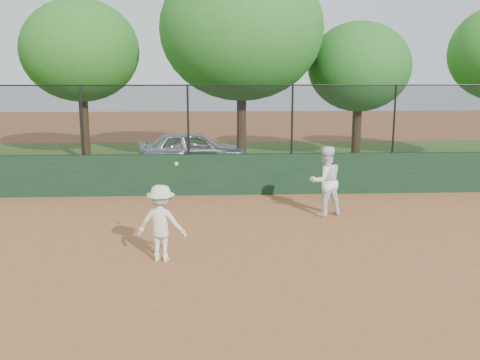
{
  "coord_description": "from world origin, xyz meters",
  "views": [
    {
      "loc": [
        0.22,
        -9.37,
        3.55
      ],
      "look_at": [
        0.8,
        2.2,
        1.2
      ],
      "focal_mm": 40.0,
      "sensor_mm": 36.0,
      "label": 1
    }
  ],
  "objects_px": {
    "parked_car": "(193,149)",
    "player_main": "(161,223)",
    "tree_1": "(80,51)",
    "player_second": "(325,181)",
    "tree_2": "(242,30)",
    "tree_3": "(359,67)"
  },
  "relations": [
    {
      "from": "player_second",
      "to": "player_main",
      "type": "relative_size",
      "value": 0.88
    },
    {
      "from": "player_second",
      "to": "tree_2",
      "type": "distance_m",
      "value": 8.41
    },
    {
      "from": "tree_1",
      "to": "parked_car",
      "type": "bearing_deg",
      "value": -21.48
    },
    {
      "from": "parked_car",
      "to": "player_main",
      "type": "height_order",
      "value": "player_main"
    },
    {
      "from": "player_main",
      "to": "tree_3",
      "type": "height_order",
      "value": "tree_3"
    },
    {
      "from": "parked_car",
      "to": "tree_1",
      "type": "bearing_deg",
      "value": 62.19
    },
    {
      "from": "player_second",
      "to": "tree_1",
      "type": "distance_m",
      "value": 12.39
    },
    {
      "from": "parked_car",
      "to": "tree_2",
      "type": "height_order",
      "value": "tree_2"
    },
    {
      "from": "tree_1",
      "to": "tree_2",
      "type": "distance_m",
      "value": 6.51
    },
    {
      "from": "player_second",
      "to": "tree_3",
      "type": "xyz_separation_m",
      "value": [
        2.98,
        8.28,
        2.86
      ]
    },
    {
      "from": "player_second",
      "to": "player_main",
      "type": "height_order",
      "value": "player_main"
    },
    {
      "from": "tree_2",
      "to": "player_main",
      "type": "bearing_deg",
      "value": -101.39
    },
    {
      "from": "player_second",
      "to": "tree_1",
      "type": "height_order",
      "value": "tree_1"
    },
    {
      "from": "parked_car",
      "to": "tree_1",
      "type": "distance_m",
      "value": 5.97
    },
    {
      "from": "parked_car",
      "to": "player_main",
      "type": "relative_size",
      "value": 2.07
    },
    {
      "from": "player_main",
      "to": "tree_1",
      "type": "height_order",
      "value": "tree_1"
    },
    {
      "from": "parked_car",
      "to": "player_main",
      "type": "distance_m",
      "value": 10.24
    },
    {
      "from": "tree_1",
      "to": "tree_3",
      "type": "relative_size",
      "value": 1.16
    },
    {
      "from": "tree_1",
      "to": "player_second",
      "type": "bearing_deg",
      "value": -47.97
    },
    {
      "from": "tree_1",
      "to": "tree_2",
      "type": "bearing_deg",
      "value": -15.63
    },
    {
      "from": "player_second",
      "to": "player_main",
      "type": "bearing_deg",
      "value": 23.53
    },
    {
      "from": "tree_1",
      "to": "tree_2",
      "type": "height_order",
      "value": "tree_2"
    }
  ]
}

